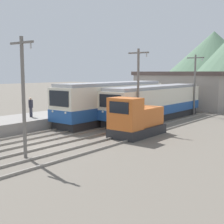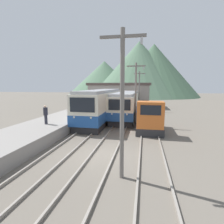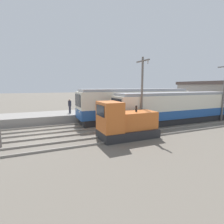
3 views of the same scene
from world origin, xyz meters
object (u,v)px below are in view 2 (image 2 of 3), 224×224
Objects in this scene: commuter_train_left at (102,106)px; catenary_mast_mid at (136,92)px; person_on_platform at (46,114)px; shunting_locomotive at (150,119)px; catenary_mast_far at (139,90)px; commuter_train_center at (127,105)px; catenary_mast_near at (122,100)px.

catenary_mast_mid is (4.31, -1.99, 1.92)m from commuter_train_left.
catenary_mast_mid is at bearing 34.68° from person_on_platform.
commuter_train_left is 8.26× the size of person_on_platform.
catenary_mast_far reaches higher than shunting_locomotive.
commuter_train_center is 2.21× the size of catenary_mast_far.
commuter_train_center is 17.17m from catenary_mast_near.
commuter_train_left is 8.01m from person_on_platform.
catenary_mast_far reaches higher than commuter_train_center.
shunting_locomotive is at bearing 16.78° from person_on_platform.
commuter_train_left is at bearing -128.67° from commuter_train_center.
commuter_train_left is 2.09× the size of catenary_mast_far.
shunting_locomotive is 9.41m from catenary_mast_near.
shunting_locomotive is 9.57m from person_on_platform.
commuter_train_center is at bearing 105.36° from catenary_mast_mid.
commuter_train_center reaches higher than person_on_platform.
catenary_mast_near is (1.51, -16.98, 2.08)m from commuter_train_center.
commuter_train_left is 4.48m from commuter_train_center.
catenary_mast_far is (0.00, 11.49, 0.00)m from catenary_mast_mid.
catenary_mast_mid reaches higher than commuter_train_left.
commuter_train_center is 2.21× the size of catenary_mast_mid.
catenary_mast_mid is at bearing 120.46° from shunting_locomotive.
commuter_train_center is 8.58m from shunting_locomotive.
catenary_mast_far is (0.00, 22.98, 0.00)m from catenary_mast_near.
person_on_platform is at bearing -145.32° from catenary_mast_mid.
catenary_mast_near reaches higher than commuter_train_left.
catenary_mast_near is at bearing -99.46° from shunting_locomotive.
catenary_mast_near is 11.49m from catenary_mast_mid.
commuter_train_center is at bearing 95.08° from catenary_mast_near.
person_on_platform is at bearing -114.50° from catenary_mast_far.
catenary_mast_near and catenary_mast_mid have the same top height.
catenary_mast_far is (1.51, 6.00, 2.08)m from commuter_train_center.
shunting_locomotive is 3.86m from catenary_mast_mid.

